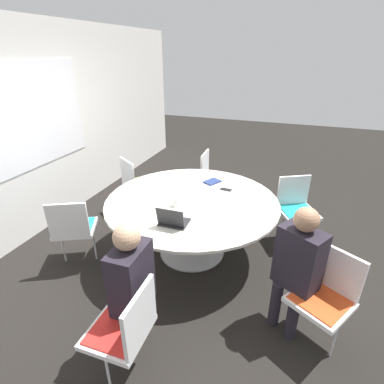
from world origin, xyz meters
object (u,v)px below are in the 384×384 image
Objects in this scene: coffee_cup at (176,202)px; handbag at (189,192)px; person_1 at (298,262)px; chair_2 at (296,205)px; chair_3 at (212,174)px; person_0 at (130,281)px; spiral_notebook at (212,182)px; chair_1 at (326,292)px; chair_5 at (73,226)px; cell_phone at (226,190)px; chair_0 at (126,327)px; laptop at (173,220)px; chair_4 at (136,180)px.

coffee_cup is 1.74m from handbag.
person_1 is 2.80m from handbag.
coffee_cup is at bearing 8.75° from person_1.
chair_2 is 1.45m from chair_3.
chair_3 is at bearing -26.10° from person_1.
person_0 reaches higher than spiral_notebook.
handbag is at bearing 10.51° from person_0.
chair_2 is (1.51, 0.29, 0.00)m from chair_1.
chair_5 is at bearing -30.21° from chair_3.
cell_phone is at bearing -35.11° from coffee_cup.
chair_0 is 1.00× the size of chair_3.
laptop reaches higher than chair_5.
chair_3 is 1.07m from cell_phone.
chair_1 is 2.97m from handbag.
chair_2 is at bearing -54.77° from coffee_cup.
chair_3 reaches higher than cell_phone.
chair_0 is 2.59m from chair_2.
chair_3 reaches higher than spiral_notebook.
handbag is (2.77, 0.55, -0.57)m from person_0.
chair_2 and chair_3 have the same top height.
chair_4 is 0.71× the size of person_1.
person_0 is at bearing -59.02° from chair_5.
handbag is at bearing -15.91° from chair_1.
chair_2 is 1.00× the size of chair_5.
chair_1 is at bearing -67.83° from person_0.
chair_2 is 1.00× the size of chair_3.
handbag is at bearing 41.66° from cell_phone.
person_1 is at bearing -139.62° from spiral_notebook.
person_1 is at bearing -28.73° from chair_5.
person_0 reaches higher than chair_1.
laptop is at bearing 1.31° from chair_3.
cell_phone is 0.41× the size of handbag.
laptop is (-1.29, 1.15, 0.26)m from chair_2.
laptop reaches higher than chair_1.
chair_3 is 1.20m from chair_4.
person_1 reaches higher than handbag.
chair_0 is at bearing 70.52° from person_1.
person_1 is (0.05, 0.25, 0.19)m from chair_1.
laptop reaches higher than spiral_notebook.
chair_1 reaches higher than coffee_cup.
chair_1 and chair_4 have the same top height.
laptop is at bearing -164.05° from handbag.
chair_2 is 1.00× the size of chair_4.
chair_1 is at bearing -29.73° from chair_5.
chair_2 is 0.93m from cell_phone.
person_1 is 3.39× the size of handbag.
chair_1 and chair_5 have the same top height.
handbag is (0.79, 0.63, -0.60)m from spiral_notebook.
chair_1 is 1.67m from cell_phone.
cell_phone is at bearing 22.49° from chair_4.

